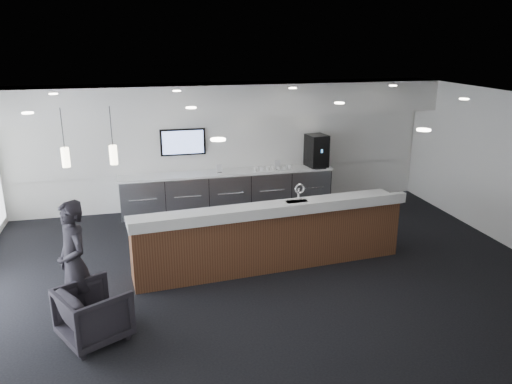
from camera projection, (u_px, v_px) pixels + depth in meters
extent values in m
plane|color=black|center=(267.00, 277.00, 8.69)|extent=(10.00, 10.00, 0.00)
cube|color=black|center=(268.00, 103.00, 7.79)|extent=(10.00, 8.00, 0.02)
cube|color=white|center=(225.00, 145.00, 11.95)|extent=(10.00, 0.02, 3.00)
cube|color=white|center=(227.00, 99.00, 11.19)|extent=(10.00, 0.90, 0.70)
cube|color=white|center=(225.00, 142.00, 11.89)|extent=(9.80, 0.06, 1.40)
cube|color=gray|center=(228.00, 192.00, 11.93)|extent=(5.00, 0.60, 0.90)
cube|color=white|center=(228.00, 172.00, 11.79)|extent=(5.06, 0.66, 0.05)
cylinder|color=silver|center=(143.00, 200.00, 11.17)|extent=(0.60, 0.02, 0.02)
cylinder|color=silver|center=(188.00, 197.00, 11.40)|extent=(0.60, 0.02, 0.02)
cylinder|color=silver|center=(231.00, 194.00, 11.62)|extent=(0.60, 0.02, 0.02)
cylinder|color=silver|center=(272.00, 191.00, 11.84)|extent=(0.60, 0.02, 0.02)
cylinder|color=silver|center=(312.00, 188.00, 12.07)|extent=(0.60, 0.02, 0.02)
cube|color=black|center=(183.00, 142.00, 11.60)|extent=(1.05, 0.07, 0.62)
cube|color=#2E4ABA|center=(183.00, 142.00, 11.56)|extent=(0.95, 0.01, 0.54)
cylinder|color=#FFF3C6|center=(115.00, 147.00, 8.22)|extent=(0.12, 0.12, 0.30)
cylinder|color=#FFF3C6|center=(70.00, 150.00, 8.06)|extent=(0.12, 0.12, 0.30)
cube|color=#522E1B|center=(270.00, 238.00, 8.98)|extent=(4.93, 1.12, 1.05)
cube|color=white|center=(270.00, 209.00, 8.81)|extent=(5.02, 1.20, 0.06)
cube|color=white|center=(278.00, 211.00, 8.44)|extent=(4.96, 0.56, 0.18)
cylinder|color=silver|center=(298.00, 195.00, 9.03)|extent=(0.04, 0.04, 0.28)
torus|color=silver|center=(300.00, 189.00, 8.93)|extent=(0.19, 0.05, 0.19)
cube|color=black|center=(316.00, 151.00, 12.14)|extent=(0.52, 0.57, 0.78)
cube|color=silver|center=(320.00, 168.00, 12.00)|extent=(0.28, 0.12, 0.02)
cube|color=white|center=(219.00, 169.00, 11.64)|extent=(0.15, 0.05, 0.20)
cube|color=white|center=(277.00, 165.00, 11.92)|extent=(0.17, 0.07, 0.23)
imported|color=black|center=(94.00, 313.00, 6.80)|extent=(1.15, 1.14, 0.78)
imported|color=black|center=(74.00, 264.00, 7.06)|extent=(0.70, 0.80, 1.85)
imported|color=white|center=(290.00, 167.00, 11.98)|extent=(0.10, 0.10, 0.10)
imported|color=white|center=(284.00, 167.00, 11.95)|extent=(0.14, 0.14, 0.10)
imported|color=white|center=(279.00, 168.00, 11.92)|extent=(0.13, 0.13, 0.10)
imported|color=white|center=(273.00, 168.00, 11.89)|extent=(0.13, 0.13, 0.10)
imported|color=white|center=(268.00, 168.00, 11.86)|extent=(0.14, 0.14, 0.10)
imported|color=white|center=(262.00, 169.00, 11.83)|extent=(0.11, 0.11, 0.10)
imported|color=white|center=(256.00, 169.00, 11.80)|extent=(0.15, 0.15, 0.10)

